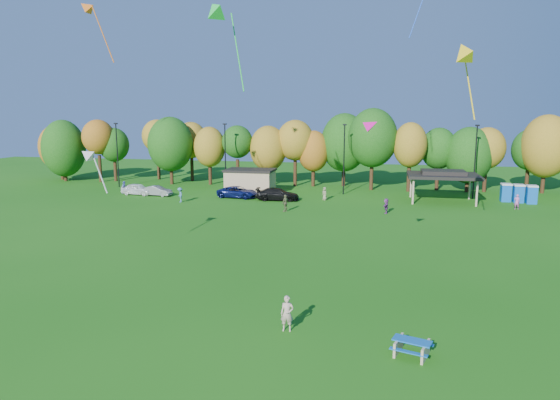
% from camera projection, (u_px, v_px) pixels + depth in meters
% --- Properties ---
extents(ground, '(160.00, 160.00, 0.00)m').
position_uv_depth(ground, '(246.00, 311.00, 26.91)').
color(ground, '#19600F').
rests_on(ground, ground).
extents(tree_line, '(93.57, 10.55, 11.15)m').
position_uv_depth(tree_line, '(326.00, 146.00, 69.97)').
color(tree_line, black).
rests_on(tree_line, ground).
extents(lamp_posts, '(64.50, 0.25, 9.09)m').
position_uv_depth(lamp_posts, '(344.00, 157.00, 64.22)').
color(lamp_posts, black).
rests_on(lamp_posts, ground).
extents(utility_building, '(6.30, 4.30, 3.25)m').
position_uv_depth(utility_building, '(250.00, 181.00, 65.26)').
color(utility_building, tan).
rests_on(utility_building, ground).
extents(pavilion, '(8.20, 6.20, 3.77)m').
position_uv_depth(pavilion, '(443.00, 175.00, 59.22)').
color(pavilion, tan).
rests_on(pavilion, ground).
extents(porta_potties, '(3.75, 2.08, 2.18)m').
position_uv_depth(porta_potties, '(518.00, 193.00, 58.94)').
color(porta_potties, '#0E53B6').
rests_on(porta_potties, ground).
extents(picnic_table, '(1.99, 1.80, 0.72)m').
position_uv_depth(picnic_table, '(412.00, 346.00, 21.97)').
color(picnic_table, tan).
rests_on(picnic_table, ground).
extents(kite_flyer, '(0.69, 0.49, 1.78)m').
position_uv_depth(kite_flyer, '(287.00, 314.00, 24.37)').
color(kite_flyer, '#BFA18F').
rests_on(kite_flyer, ground).
extents(car_a, '(4.48, 2.17, 1.48)m').
position_uv_depth(car_a, '(138.00, 189.00, 64.58)').
color(car_a, white).
rests_on(car_a, ground).
extents(car_b, '(3.96, 1.68, 1.27)m').
position_uv_depth(car_b, '(157.00, 191.00, 63.79)').
color(car_b, gray).
rests_on(car_b, ground).
extents(car_c, '(5.36, 2.96, 1.42)m').
position_uv_depth(car_c, '(238.00, 192.00, 62.35)').
color(car_c, '#0D1651').
rests_on(car_c, ground).
extents(car_d, '(5.36, 2.54, 1.51)m').
position_uv_depth(car_d, '(278.00, 194.00, 60.50)').
color(car_d, black).
rests_on(car_d, ground).
extents(far_person_0, '(0.92, 1.01, 1.68)m').
position_uv_depth(far_person_0, '(125.00, 188.00, 65.19)').
color(far_person_0, '#546ABA').
rests_on(far_person_0, ground).
extents(far_person_1, '(1.18, 1.32, 1.77)m').
position_uv_depth(far_person_1, '(180.00, 195.00, 59.21)').
color(far_person_1, teal).
rests_on(far_person_1, ground).
extents(far_person_2, '(0.63, 0.43, 1.69)m').
position_uv_depth(far_person_2, '(517.00, 202.00, 54.84)').
color(far_person_2, '#C85EA9').
rests_on(far_person_2, ground).
extents(far_person_3, '(0.89, 0.92, 1.60)m').
position_uv_depth(far_person_3, '(325.00, 194.00, 60.69)').
color(far_person_3, '#807E57').
rests_on(far_person_3, ground).
extents(far_person_4, '(0.62, 1.54, 1.62)m').
position_uv_depth(far_person_4, '(386.00, 206.00, 52.69)').
color(far_person_4, '#803888').
rests_on(far_person_4, ground).
extents(far_person_5, '(0.88, 1.17, 1.85)m').
position_uv_depth(far_person_5, '(285.00, 203.00, 53.66)').
color(far_person_5, '#676A41').
rests_on(far_person_5, ground).
extents(kite_6, '(2.23, 3.38, 5.59)m').
position_uv_depth(kite_6, '(464.00, 52.00, 33.74)').
color(kite_6, yellow).
extents(kite_10, '(2.13, 1.09, 3.43)m').
position_uv_depth(kite_10, '(87.00, 155.00, 35.38)').
color(kite_10, '#B4B4B4').
extents(kite_12, '(3.59, 4.03, 7.61)m').
position_uv_depth(kite_12, '(215.00, 10.00, 39.95)').
color(kite_12, '#1CD63C').
extents(kite_13, '(1.22, 0.99, 1.17)m').
position_uv_depth(kite_13, '(372.00, 125.00, 30.73)').
color(kite_13, '#CD0B7F').
extents(kite_14, '(3.16, 1.17, 5.37)m').
position_uv_depth(kite_14, '(86.00, 8.00, 42.15)').
color(kite_14, '#D15F16').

